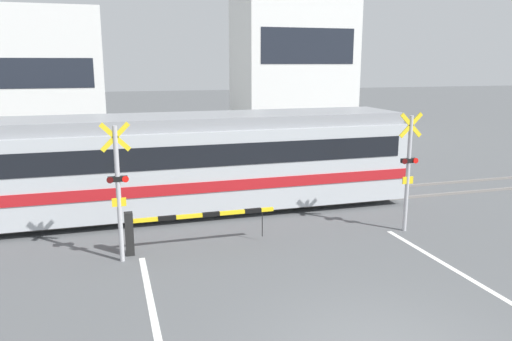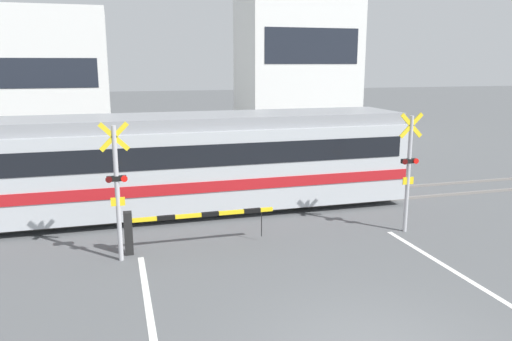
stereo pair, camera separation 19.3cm
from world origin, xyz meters
name	(u,v)px [view 1 (the left image)]	position (x,y,z in m)	size (l,w,h in m)	color
rail_track_near	(245,211)	(0.00, 8.26, 0.04)	(50.00, 0.10, 0.08)	gray
rail_track_far	(234,200)	(0.00, 9.70, 0.04)	(50.00, 0.10, 0.08)	gray
commuter_train	(124,164)	(-3.55, 8.98, 1.63)	(17.64, 2.86, 3.03)	#B7BCC1
crossing_barrier_near	(169,224)	(-2.65, 5.69, 0.70)	(3.77, 0.20, 1.08)	black
crossing_barrier_far	(286,165)	(2.65, 11.79, 0.70)	(3.77, 0.20, 1.08)	black
crossing_signal_left	(118,186)	(-3.82, 5.35, 1.82)	(0.68, 0.15, 3.30)	#B2B2B7
crossing_signal_right	(408,167)	(3.82, 5.35, 1.82)	(0.68, 0.15, 3.30)	#B2B2B7
pedestrian	(234,150)	(1.20, 14.29, 0.95)	(0.38, 0.22, 1.65)	#23232D
building_left_of_street	(46,79)	(-7.04, 23.76, 3.72)	(6.15, 5.28, 7.44)	white
building_right_of_street	(292,56)	(7.37, 23.76, 5.04)	(6.80, 5.28, 10.08)	white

